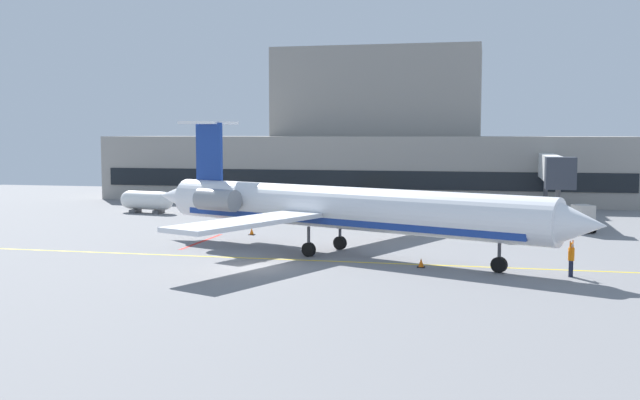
{
  "coord_description": "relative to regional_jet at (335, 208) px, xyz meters",
  "views": [
    {
      "loc": [
        13.12,
        -41.6,
        7.82
      ],
      "look_at": [
        1.21,
        11.53,
        3.0
      ],
      "focal_mm": 42.08,
      "sensor_mm": 36.0,
      "label": 1
    }
  ],
  "objects": [
    {
      "name": "pushback_tractor",
      "position": [
        -4.46,
        18.67,
        -2.08
      ],
      "size": [
        3.7,
        2.61,
        2.09
      ],
      "color": "#E5B20C",
      "rests_on": "ground"
    },
    {
      "name": "belt_loader",
      "position": [
        16.8,
        15.27,
        -2.03
      ],
      "size": [
        2.89,
        4.43,
        2.22
      ],
      "color": "silver",
      "rests_on": "ground"
    },
    {
      "name": "safety_cone_bravo",
      "position": [
        -8.17,
        7.74,
        -2.78
      ],
      "size": [
        0.47,
        0.47,
        0.55
      ],
      "color": "orange",
      "rests_on": "ground"
    },
    {
      "name": "jet_bridge_west",
      "position": [
        15.48,
        24.46,
        1.5
      ],
      "size": [
        2.4,
        18.11,
        5.91
      ],
      "color": "silver",
      "rests_on": "ground"
    },
    {
      "name": "safety_cone_alpha",
      "position": [
        5.91,
        -3.69,
        -2.78
      ],
      "size": [
        0.47,
        0.47,
        0.55
      ],
      "color": "orange",
      "rests_on": "ground"
    },
    {
      "name": "terminal_building",
      "position": [
        -4.47,
        42.43,
        3.33
      ],
      "size": [
        61.44,
        15.89,
        18.19
      ],
      "color": "gray",
      "rests_on": "ground"
    },
    {
      "name": "ground",
      "position": [
        -3.5,
        -5.76,
        -3.08
      ],
      "size": [
        120.0,
        120.0,
        0.11
      ],
      "color": "slate"
    },
    {
      "name": "marshaller",
      "position": [
        14.18,
        -4.77,
        -2.0
      ],
      "size": [
        0.43,
        0.79,
        2.01
      ],
      "color": "#191E33",
      "rests_on": "ground"
    },
    {
      "name": "baggage_tug",
      "position": [
        10.56,
        9.84,
        -2.0
      ],
      "size": [
        3.27,
        2.73,
        2.32
      ],
      "color": "silver",
      "rests_on": "ground"
    },
    {
      "name": "regional_jet",
      "position": [
        0.0,
        0.0,
        0.0
      ],
      "size": [
        31.82,
        24.04,
        8.72
      ],
      "color": "white",
      "rests_on": "ground"
    },
    {
      "name": "fuel_tank",
      "position": [
        -23.27,
        20.89,
        -1.8
      ],
      "size": [
        5.86,
        2.57,
        2.17
      ],
      "color": "white",
      "rests_on": "ground"
    }
  ]
}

